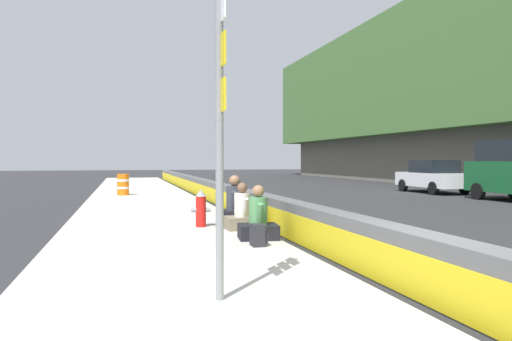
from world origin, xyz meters
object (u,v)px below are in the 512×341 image
object	(u,v)px
route_sign_post	(220,114)
backpack	(258,235)
seated_person_foreground	(258,222)
seated_person_middle	(242,215)
construction_barrel	(123,184)
parked_car_fourth	(433,176)
seated_person_rear	(235,208)
fire_hydrant	(201,208)

from	to	relation	value
route_sign_post	backpack	world-z (taller)	route_sign_post
seated_person_foreground	seated_person_middle	distance (m)	1.44
route_sign_post	construction_barrel	size ratio (longest dim) A/B	3.79
parked_car_fourth	backpack	bearing A→B (deg)	135.89
seated_person_rear	construction_barrel	distance (m)	11.17
route_sign_post	construction_barrel	world-z (taller)	route_sign_post
construction_barrel	parked_car_fourth	world-z (taller)	parked_car_fourth
fire_hydrant	construction_barrel	world-z (taller)	construction_barrel
seated_person_rear	parked_car_fourth	world-z (taller)	parked_car_fourth
construction_barrel	parked_car_fourth	distance (m)	15.59
route_sign_post	fire_hydrant	bearing A→B (deg)	-6.70
seated_person_rear	parked_car_fourth	size ratio (longest dim) A/B	0.26
fire_hydrant	parked_car_fourth	distance (m)	17.49
backpack	parked_car_fourth	world-z (taller)	parked_car_fourth
seated_person_rear	backpack	bearing A→B (deg)	174.83
construction_barrel	parked_car_fourth	bearing A→B (deg)	-91.95
fire_hydrant	construction_barrel	bearing A→B (deg)	8.96
construction_barrel	seated_person_rear	bearing A→B (deg)	-166.05
seated_person_foreground	construction_barrel	world-z (taller)	seated_person_foreground
seated_person_foreground	seated_person_rear	size ratio (longest dim) A/B	0.90
fire_hydrant	backpack	distance (m)	2.93
backpack	fire_hydrant	bearing A→B (deg)	12.18
fire_hydrant	seated_person_rear	size ratio (longest dim) A/B	0.73
route_sign_post	parked_car_fourth	distance (m)	22.27
fire_hydrant	seated_person_foreground	size ratio (longest dim) A/B	0.81
route_sign_post	fire_hydrant	xyz separation A→B (m)	(6.09, -0.71, -1.65)
seated_person_rear	construction_barrel	world-z (taller)	seated_person_rear
seated_person_middle	backpack	bearing A→B (deg)	173.90
seated_person_foreground	seated_person_rear	bearing A→B (deg)	-1.82
parked_car_fourth	seated_person_rear	bearing A→B (deg)	128.66
seated_person_rear	parked_car_fourth	xyz separation A→B (m)	(10.31, -12.89, 0.35)
route_sign_post	seated_person_foreground	world-z (taller)	route_sign_post
route_sign_post	backpack	bearing A→B (deg)	-22.39
fire_hydrant	seated_person_middle	bearing A→B (deg)	-126.67
parked_car_fourth	seated_person_foreground	bearing A→B (deg)	134.68
seated_person_rear	construction_barrel	size ratio (longest dim) A/B	1.26
seated_person_foreground	construction_barrel	bearing A→B (deg)	11.07
seated_person_foreground	parked_car_fourth	bearing A→B (deg)	-45.32
backpack	parked_car_fourth	size ratio (longest dim) A/B	0.09
backpack	parked_car_fourth	distance (m)	18.95
route_sign_post	parked_car_fourth	world-z (taller)	route_sign_post
construction_barrel	backpack	bearing A→B (deg)	-170.38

